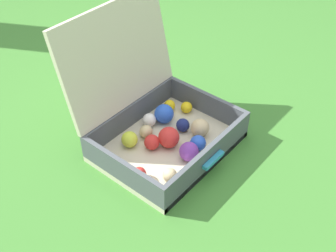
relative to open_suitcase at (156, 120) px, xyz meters
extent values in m
plane|color=#3D7A2D|center=(-0.01, -0.02, -0.11)|extent=(16.00, 16.00, 0.00)
cube|color=beige|center=(0.00, -0.06, -0.10)|extent=(0.52, 0.40, 0.03)
cube|color=#4C5156|center=(-0.26, -0.06, -0.05)|extent=(0.02, 0.40, 0.12)
cube|color=#4C5156|center=(0.25, -0.06, -0.05)|extent=(0.02, 0.40, 0.12)
cube|color=#4C5156|center=(0.00, -0.25, -0.05)|extent=(0.49, 0.02, 0.12)
cube|color=#4C5156|center=(0.00, 0.13, -0.05)|extent=(0.49, 0.02, 0.12)
cube|color=beige|center=(0.00, 0.18, 0.21)|extent=(0.52, 0.11, 0.40)
cube|color=teal|center=(0.00, -0.27, -0.04)|extent=(0.11, 0.02, 0.02)
sphere|color=blue|center=(0.09, 0.04, -0.04)|extent=(0.08, 0.08, 0.08)
sphere|color=red|center=(-0.01, -0.07, -0.04)|extent=(0.08, 0.08, 0.08)
sphere|color=#D1B784|center=(0.12, -0.13, -0.05)|extent=(0.07, 0.07, 0.07)
sphere|color=#CCDB38|center=(-0.11, 0.05, -0.05)|extent=(0.06, 0.06, 0.06)
sphere|color=purple|center=(-0.02, -0.17, -0.05)|extent=(0.07, 0.07, 0.07)
sphere|color=red|center=(-0.21, -0.10, -0.06)|extent=(0.05, 0.05, 0.05)
sphere|color=#D1B784|center=(-0.15, -0.19, -0.06)|extent=(0.05, 0.05, 0.05)
sphere|color=red|center=(-0.06, -0.03, -0.05)|extent=(0.06, 0.06, 0.06)
sphere|color=yellow|center=(0.16, 0.07, -0.06)|extent=(0.05, 0.05, 0.05)
sphere|color=yellow|center=(0.20, 0.01, -0.06)|extent=(0.05, 0.05, 0.05)
sphere|color=blue|center=(0.04, -0.17, -0.05)|extent=(0.06, 0.06, 0.06)
sphere|color=navy|center=(0.09, -0.06, -0.06)|extent=(0.05, 0.05, 0.05)
sphere|color=#D1B784|center=(-0.03, 0.03, -0.06)|extent=(0.05, 0.05, 0.05)
sphere|color=white|center=(0.03, 0.07, -0.06)|extent=(0.06, 0.06, 0.06)
camera|label=1|loc=(-0.94, -0.84, 1.05)|focal=45.46mm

